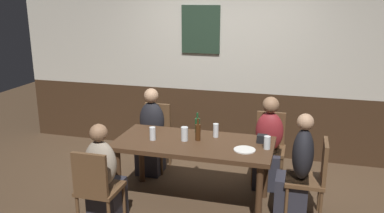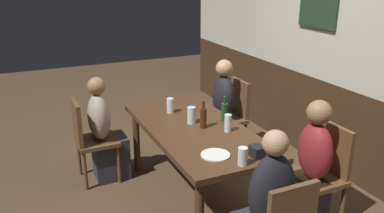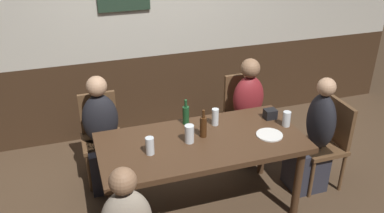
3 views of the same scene
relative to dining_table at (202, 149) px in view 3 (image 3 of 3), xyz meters
The scene contains 17 objects.
ground_plane 0.66m from the dining_table, ahead, with size 12.00×12.00×0.00m, color #4C3826.
wall_back 1.77m from the dining_table, 90.08° to the left, with size 6.40×0.13×2.60m.
dining_table is the anchor object (origin of this frame).
chair_left_far 1.15m from the dining_table, 132.90° to the left, with size 0.40×0.40×0.88m.
chair_right_far 1.15m from the dining_table, 47.10° to the left, with size 0.40×0.40×0.88m.
chair_head_east 1.30m from the dining_table, ahead, with size 0.40×0.40×0.88m.
person_left_far 1.04m from the dining_table, 139.12° to the left, with size 0.34×0.37×1.14m.
person_right_far 1.04m from the dining_table, 40.88° to the left, with size 0.34×0.37×1.13m.
person_head_east 1.14m from the dining_table, ahead, with size 0.37×0.34×1.16m.
highball_clear 0.19m from the dining_table, behind, with size 0.08×0.08×0.16m.
pint_glass_amber 0.33m from the dining_table, 47.02° to the left, with size 0.06×0.06×0.16m.
beer_glass_half 0.82m from the dining_table, ahead, with size 0.07×0.07×0.14m.
pint_glass_pale 0.49m from the dining_table, behind, with size 0.07×0.07×0.15m.
beer_bottle_green 0.37m from the dining_table, 97.61° to the left, with size 0.06×0.06×0.24m.
beer_bottle_brown 0.19m from the dining_table, 61.15° to the left, with size 0.06×0.06×0.25m.
plate_white_large 0.60m from the dining_table, 10.39° to the right, with size 0.23×0.23×0.01m, color white.
condiment_caddy 0.77m from the dining_table, 13.28° to the left, with size 0.11×0.09×0.09m, color black.
Camera 3 is at (-1.00, -2.77, 2.56)m, focal length 38.05 mm.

